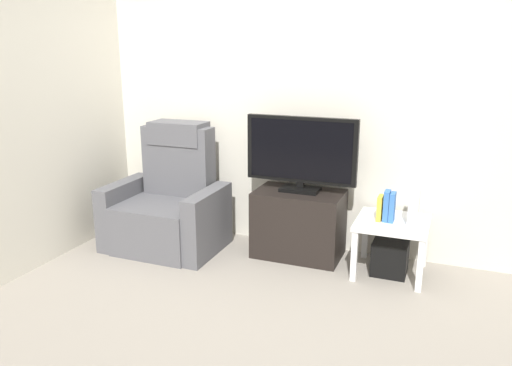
{
  "coord_description": "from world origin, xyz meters",
  "views": [
    {
      "loc": [
        1.18,
        -3.01,
        1.73
      ],
      "look_at": [
        -0.22,
        0.5,
        0.7
      ],
      "focal_mm": 35.38,
      "sensor_mm": 36.0,
      "label": 1
    }
  ],
  "objects_px": {
    "recliner_armchair": "(169,205)",
    "book_middle": "(387,206)",
    "television": "(301,152)",
    "game_console": "(414,206)",
    "side_table": "(392,229)",
    "book_leftmost": "(380,208)",
    "subwoofer_box": "(390,257)",
    "book_rightmost": "(392,207)",
    "tv_stand": "(299,224)"
  },
  "relations": [
    {
      "from": "television",
      "to": "book_rightmost",
      "type": "bearing_deg",
      "value": -8.43
    },
    {
      "from": "book_middle",
      "to": "television",
      "type": "bearing_deg",
      "value": 171.08
    },
    {
      "from": "tv_stand",
      "to": "subwoofer_box",
      "type": "distance_m",
      "value": 0.79
    },
    {
      "from": "book_leftmost",
      "to": "book_rightmost",
      "type": "distance_m",
      "value": 0.09
    },
    {
      "from": "recliner_armchair",
      "to": "subwoofer_box",
      "type": "height_order",
      "value": "recliner_armchair"
    },
    {
      "from": "television",
      "to": "book_rightmost",
      "type": "xyz_separation_m",
      "value": [
        0.76,
        -0.11,
        -0.34
      ]
    },
    {
      "from": "recliner_armchair",
      "to": "game_console",
      "type": "height_order",
      "value": "recliner_armchair"
    },
    {
      "from": "recliner_armchair",
      "to": "book_middle",
      "type": "xyz_separation_m",
      "value": [
        1.86,
        0.1,
        0.18
      ]
    },
    {
      "from": "book_leftmost",
      "to": "book_rightmost",
      "type": "relative_size",
      "value": 0.85
    },
    {
      "from": "television",
      "to": "book_rightmost",
      "type": "distance_m",
      "value": 0.84
    },
    {
      "from": "game_console",
      "to": "television",
      "type": "bearing_deg",
      "value": 174.82
    },
    {
      "from": "television",
      "to": "game_console",
      "type": "height_order",
      "value": "television"
    },
    {
      "from": "game_console",
      "to": "book_leftmost",
      "type": "bearing_deg",
      "value": -173.02
    },
    {
      "from": "subwoofer_box",
      "to": "game_console",
      "type": "bearing_deg",
      "value": 3.95
    },
    {
      "from": "book_leftmost",
      "to": "game_console",
      "type": "bearing_deg",
      "value": 6.98
    },
    {
      "from": "tv_stand",
      "to": "side_table",
      "type": "distance_m",
      "value": 0.78
    },
    {
      "from": "television",
      "to": "book_middle",
      "type": "relative_size",
      "value": 3.88
    },
    {
      "from": "game_console",
      "to": "recliner_armchair",
      "type": "bearing_deg",
      "value": -176.32
    },
    {
      "from": "side_table",
      "to": "book_leftmost",
      "type": "relative_size",
      "value": 2.82
    },
    {
      "from": "side_table",
      "to": "book_middle",
      "type": "distance_m",
      "value": 0.19
    },
    {
      "from": "subwoofer_box",
      "to": "book_leftmost",
      "type": "relative_size",
      "value": 1.39
    },
    {
      "from": "side_table",
      "to": "book_leftmost",
      "type": "distance_m",
      "value": 0.19
    },
    {
      "from": "television",
      "to": "recliner_armchair",
      "type": "distance_m",
      "value": 1.27
    },
    {
      "from": "recliner_armchair",
      "to": "book_rightmost",
      "type": "height_order",
      "value": "recliner_armchair"
    },
    {
      "from": "recliner_armchair",
      "to": "subwoofer_box",
      "type": "relative_size",
      "value": 4.05
    },
    {
      "from": "television",
      "to": "tv_stand",
      "type": "bearing_deg",
      "value": -90.0
    },
    {
      "from": "television",
      "to": "book_leftmost",
      "type": "height_order",
      "value": "television"
    },
    {
      "from": "book_middle",
      "to": "book_leftmost",
      "type": "bearing_deg",
      "value": 180.0
    },
    {
      "from": "game_console",
      "to": "side_table",
      "type": "bearing_deg",
      "value": -176.05
    },
    {
      "from": "recliner_armchair",
      "to": "game_console",
      "type": "xyz_separation_m",
      "value": [
        2.06,
        0.13,
        0.19
      ]
    },
    {
      "from": "tv_stand",
      "to": "game_console",
      "type": "height_order",
      "value": "game_console"
    },
    {
      "from": "book_middle",
      "to": "game_console",
      "type": "relative_size",
      "value": 0.92
    },
    {
      "from": "book_leftmost",
      "to": "book_rightmost",
      "type": "xyz_separation_m",
      "value": [
        0.09,
        0.0,
        0.02
      ]
    },
    {
      "from": "subwoofer_box",
      "to": "game_console",
      "type": "height_order",
      "value": "game_console"
    },
    {
      "from": "recliner_armchair",
      "to": "game_console",
      "type": "distance_m",
      "value": 2.07
    },
    {
      "from": "recliner_armchair",
      "to": "book_middle",
      "type": "relative_size",
      "value": 4.54
    },
    {
      "from": "book_leftmost",
      "to": "game_console",
      "type": "distance_m",
      "value": 0.25
    },
    {
      "from": "side_table",
      "to": "book_middle",
      "type": "relative_size",
      "value": 2.27
    },
    {
      "from": "television",
      "to": "book_middle",
      "type": "xyz_separation_m",
      "value": [
        0.72,
        -0.11,
        -0.34
      ]
    },
    {
      "from": "side_table",
      "to": "game_console",
      "type": "relative_size",
      "value": 2.09
    },
    {
      "from": "tv_stand",
      "to": "recliner_armchair",
      "type": "relative_size",
      "value": 0.67
    },
    {
      "from": "subwoofer_box",
      "to": "book_rightmost",
      "type": "distance_m",
      "value": 0.42
    },
    {
      "from": "tv_stand",
      "to": "subwoofer_box",
      "type": "xyz_separation_m",
      "value": [
        0.77,
        -0.07,
        -0.15
      ]
    },
    {
      "from": "recliner_armchair",
      "to": "side_table",
      "type": "height_order",
      "value": "recliner_armchair"
    },
    {
      "from": "book_middle",
      "to": "game_console",
      "type": "height_order",
      "value": "game_console"
    },
    {
      "from": "book_rightmost",
      "to": "book_middle",
      "type": "bearing_deg",
      "value": 180.0
    },
    {
      "from": "subwoofer_box",
      "to": "game_console",
      "type": "xyz_separation_m",
      "value": [
        0.15,
        0.01,
        0.43
      ]
    },
    {
      "from": "television",
      "to": "side_table",
      "type": "distance_m",
      "value": 0.94
    },
    {
      "from": "recliner_armchair",
      "to": "book_middle",
      "type": "bearing_deg",
      "value": -6.36
    },
    {
      "from": "side_table",
      "to": "book_rightmost",
      "type": "height_order",
      "value": "book_rightmost"
    }
  ]
}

